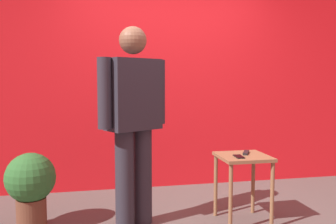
% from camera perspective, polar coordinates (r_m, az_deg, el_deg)
% --- Properties ---
extents(back_wall_red, '(4.92, 0.12, 3.23)m').
position_cam_1_polar(back_wall_red, '(4.54, -0.20, 8.63)').
color(back_wall_red, red).
rests_on(back_wall_red, ground_plane).
extents(standing_person, '(0.67, 0.45, 1.80)m').
position_cam_1_polar(standing_person, '(3.24, -5.48, -0.66)').
color(standing_person, '#2D2D38').
rests_on(standing_person, ground_plane).
extents(side_table, '(0.45, 0.45, 0.64)m').
position_cam_1_polar(side_table, '(3.48, 11.74, -8.64)').
color(side_table, olive).
rests_on(side_table, ground_plane).
extents(cell_phone, '(0.08, 0.15, 0.01)m').
position_cam_1_polar(cell_phone, '(3.35, 11.11, -6.90)').
color(cell_phone, black).
rests_on(cell_phone, side_table).
extents(tv_remote, '(0.12, 0.17, 0.02)m').
position_cam_1_polar(tv_remote, '(3.52, 12.19, -6.28)').
color(tv_remote, black).
rests_on(tv_remote, side_table).
extents(potted_plant, '(0.44, 0.44, 0.69)m').
position_cam_1_polar(potted_plant, '(3.49, -20.84, -10.58)').
color(potted_plant, brown).
rests_on(potted_plant, ground_plane).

